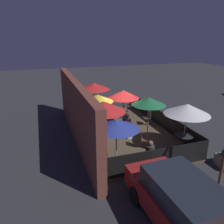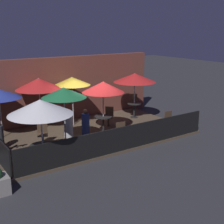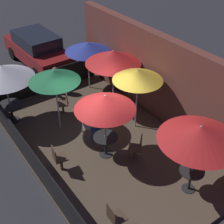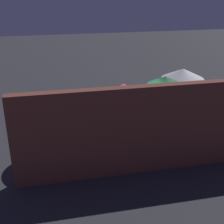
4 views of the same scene
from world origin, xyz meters
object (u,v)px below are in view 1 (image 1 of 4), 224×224
(dining_table_0, at_px, (123,118))
(patio_chair_3, at_px, (148,117))
(patio_umbrella_4, at_px, (104,107))
(parked_car_0, at_px, (184,205))
(patio_umbrella_3, at_px, (116,125))
(patio_umbrella_6, at_px, (98,98))
(patio_chair_4, at_px, (78,106))
(patron_0, at_px, (129,129))
(patio_chair_1, at_px, (109,116))
(patron_2, at_px, (150,155))
(patio_umbrella_5, at_px, (149,101))
(dining_table_2, at_px, (184,138))
(patio_umbrella_0, at_px, (123,94))
(dining_table_1, at_px, (95,107))
(patio_umbrella_2, at_px, (187,109))
(patio_chair_2, at_px, (143,139))
(patio_umbrella_1, at_px, (94,86))
(patron_1, at_px, (126,124))

(dining_table_0, xyz_separation_m, patio_chair_3, (-0.24, -1.57, -0.07))
(patio_umbrella_4, distance_m, parked_car_0, 5.59)
(patio_umbrella_3, xyz_separation_m, patio_umbrella_6, (3.34, -0.11, 0.23))
(patio_chair_4, xyz_separation_m, patron_0, (-4.99, -1.91, -0.00))
(patio_umbrella_3, relative_size, parked_car_0, 0.46)
(dining_table_0, distance_m, patio_chair_1, 1.02)
(dining_table_0, relative_size, parked_car_0, 0.17)
(patron_2, bearing_deg, patio_chair_3, 96.29)
(patio_umbrella_4, height_order, patron_0, patio_umbrella_4)
(patio_umbrella_5, height_order, patron_2, patio_umbrella_5)
(dining_table_2, bearing_deg, patio_umbrella_0, 26.93)
(dining_table_1, bearing_deg, patio_umbrella_2, -154.54)
(dining_table_0, xyz_separation_m, patio_chair_2, (-2.85, 0.03, -0.10))
(patio_umbrella_5, distance_m, dining_table_0, 2.70)
(patio_umbrella_0, height_order, patio_umbrella_2, patio_umbrella_2)
(patio_umbrella_0, bearing_deg, patio_umbrella_1, 23.40)
(patio_chair_2, xyz_separation_m, patron_2, (-1.57, 0.47, 0.04))
(patio_umbrella_2, xyz_separation_m, patio_umbrella_3, (-0.40, 3.65, -0.15))
(patio_chair_4, bearing_deg, patio_chair_1, -23.92)
(patio_umbrella_3, height_order, dining_table_1, patio_umbrella_3)
(patio_umbrella_5, distance_m, patio_chair_2, 1.91)
(patio_umbrella_5, bearing_deg, patio_umbrella_2, -138.94)
(dining_table_1, relative_size, patio_chair_1, 0.84)
(patio_chair_1, distance_m, parked_car_0, 8.31)
(dining_table_1, height_order, patio_chair_1, patio_chair_1)
(patio_umbrella_0, relative_size, dining_table_2, 2.57)
(patio_umbrella_2, relative_size, patio_chair_3, 2.45)
(patio_umbrella_0, relative_size, patio_chair_1, 2.54)
(patio_umbrella_1, relative_size, patio_chair_2, 2.56)
(patio_umbrella_4, distance_m, dining_table_1, 5.10)
(dining_table_0, bearing_deg, patio_umbrella_6, 109.55)
(patio_umbrella_0, distance_m, patron_2, 4.70)
(patio_chair_2, bearing_deg, dining_table_1, 122.46)
(dining_table_2, xyz_separation_m, patio_chair_3, (3.32, 0.24, -0.06))
(patio_umbrella_6, bearing_deg, patio_chair_1, -37.56)
(patio_chair_2, relative_size, patio_chair_3, 0.96)
(patio_umbrella_2, distance_m, patio_chair_1, 5.21)
(patio_umbrella_2, relative_size, patron_2, 1.94)
(patio_chair_2, relative_size, patron_0, 0.78)
(patio_umbrella_0, xyz_separation_m, patio_umbrella_5, (-2.13, -0.56, 0.09))
(patron_0, height_order, parked_car_0, parked_car_0)
(patio_chair_2, xyz_separation_m, patron_1, (2.03, 0.13, 0.03))
(dining_table_0, bearing_deg, patio_umbrella_5, -165.20)
(patio_umbrella_3, bearing_deg, patio_umbrella_1, -6.21)
(dining_table_1, xyz_separation_m, patron_1, (-3.43, -0.97, -0.07))
(patron_1, bearing_deg, patio_umbrella_6, -14.70)
(patio_chair_1, bearing_deg, patron_2, -40.77)
(patio_umbrella_2, xyz_separation_m, patio_chair_3, (3.32, 0.24, -1.54))
(patio_umbrella_1, bearing_deg, patio_umbrella_0, -156.60)
(patio_umbrella_6, xyz_separation_m, dining_table_2, (-2.94, -3.54, -1.56))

